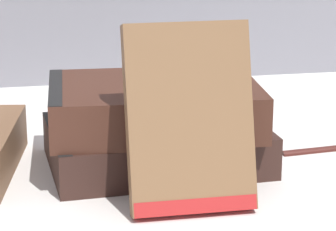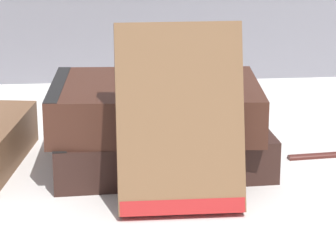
{
  "view_description": "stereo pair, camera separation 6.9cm",
  "coord_description": "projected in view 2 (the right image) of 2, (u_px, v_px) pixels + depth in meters",
  "views": [
    {
      "loc": [
        -0.09,
        -0.67,
        0.26
      ],
      "look_at": [
        0.04,
        -0.0,
        0.05
      ],
      "focal_mm": 85.0,
      "sensor_mm": 36.0,
      "label": 1
    },
    {
      "loc": [
        -0.02,
        -0.68,
        0.26
      ],
      "look_at": [
        0.04,
        -0.0,
        0.05
      ],
      "focal_mm": 85.0,
      "sensor_mm": 36.0,
      "label": 2
    }
  ],
  "objects": [
    {
      "name": "book_flat_top",
      "position": [
        150.0,
        106.0,
        0.72
      ],
      "size": [
        0.2,
        0.14,
        0.04
      ],
      "rotation": [
        0.0,
        0.0,
        -0.06
      ],
      "color": "#422319",
      "rests_on": "book_flat_bottom"
    },
    {
      "name": "pocket_watch",
      "position": [
        197.0,
        83.0,
        0.71
      ],
      "size": [
        0.05,
        0.05,
        0.01
      ],
      "color": "white",
      "rests_on": "book_flat_top"
    },
    {
      "name": "book_flat_bottom",
      "position": [
        153.0,
        145.0,
        0.74
      ],
      "size": [
        0.2,
        0.15,
        0.04
      ],
      "rotation": [
        0.0,
        0.0,
        0.06
      ],
      "color": "#331E19",
      "rests_on": "ground_plane"
    },
    {
      "name": "ground_plane",
      "position": [
        122.0,
        173.0,
        0.73
      ],
      "size": [
        3.0,
        3.0,
        0.0
      ],
      "primitive_type": "plane",
      "color": "silver"
    },
    {
      "name": "book_leaning_front",
      "position": [
        180.0,
        125.0,
        0.63
      ],
      "size": [
        0.1,
        0.06,
        0.15
      ],
      "rotation": [
        -0.28,
        0.0,
        0.0
      ],
      "color": "brown",
      "rests_on": "ground_plane"
    }
  ]
}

